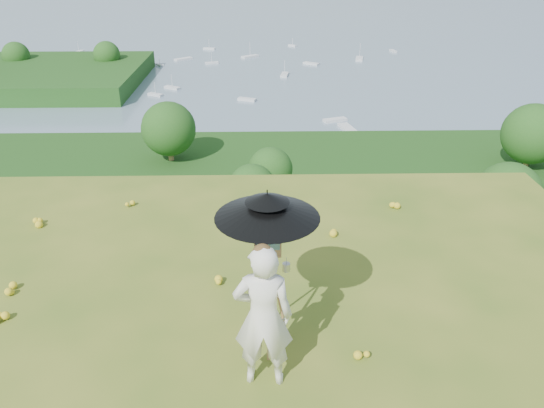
{
  "coord_description": "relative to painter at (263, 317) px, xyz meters",
  "views": [
    {
      "loc": [
        1.08,
        -3.83,
        4.68
      ],
      "look_at": [
        1.24,
        3.89,
        0.83
      ],
      "focal_mm": 35.0,
      "sensor_mm": 36.0,
      "label": 1
    }
  ],
  "objects": [
    {
      "name": "sun_umbrella",
      "position": [
        0.06,
        0.64,
        0.85
      ],
      "size": [
        1.24,
        1.24,
        0.81
      ],
      "primitive_type": null,
      "rotation": [
        0.0,
        0.0,
        -0.02
      ],
      "color": "black",
      "rests_on": "field_easel"
    },
    {
      "name": "forest_slope",
      "position": [
        -1.08,
        34.11,
        -29.92
      ],
      "size": [
        140.0,
        56.0,
        22.0
      ],
      "primitive_type": "cube",
      "color": "#1C3A0F",
      "rests_on": "bay_water"
    },
    {
      "name": "slope_trees",
      "position": [
        -1.08,
        34.11,
        -15.92
      ],
      "size": [
        110.0,
        50.0,
        6.0
      ],
      "primitive_type": null,
      "color": "#164C17",
      "rests_on": "forest_slope"
    },
    {
      "name": "peninsula",
      "position": [
        -76.08,
        154.11,
        -29.92
      ],
      "size": [
        90.0,
        60.0,
        12.0
      ],
      "primitive_type": null,
      "color": "#1C3A0F",
      "rests_on": "bay_water"
    },
    {
      "name": "bay_water",
      "position": [
        -1.08,
        239.11,
        -34.92
      ],
      "size": [
        700.0,
        700.0,
        0.0
      ],
      "primitive_type": "plane",
      "color": "slate",
      "rests_on": "ground"
    },
    {
      "name": "shoreline_tier",
      "position": [
        -1.08,
        74.11,
        -36.92
      ],
      "size": [
        170.0,
        28.0,
        8.0
      ],
      "primitive_type": "cube",
      "color": "#72685B",
      "rests_on": "bay_water"
    },
    {
      "name": "harbor_town",
      "position": [
        -1.08,
        74.11,
        -30.42
      ],
      "size": [
        110.0,
        22.0,
        5.0
      ],
      "primitive_type": null,
      "color": "beige",
      "rests_on": "shoreline_tier"
    },
    {
      "name": "painter_cap",
      "position": [
        0.0,
        0.0,
        0.87
      ],
      "size": [
        0.24,
        0.28,
        0.1
      ],
      "primitive_type": null,
      "rotation": [
        0.0,
        0.0,
        0.09
      ],
      "color": "#C76D7E",
      "rests_on": "painter"
    },
    {
      "name": "field_easel",
      "position": [
        0.06,
        0.61,
        -0.09
      ],
      "size": [
        0.67,
        0.67,
        1.66
      ],
      "primitive_type": null,
      "rotation": [
        0.0,
        0.0,
        0.06
      ],
      "color": "#B07349",
      "rests_on": "ground"
    },
    {
      "name": "painter",
      "position": [
        0.0,
        0.0,
        0.0
      ],
      "size": [
        0.69,
        0.47,
        1.84
      ],
      "primitive_type": "imported",
      "rotation": [
        0.0,
        0.0,
        3.1
      ],
      "color": "silver",
      "rests_on": "ground"
    },
    {
      "name": "moored_boats",
      "position": [
        -13.58,
        160.11,
        -34.57
      ],
      "size": [
        140.0,
        140.0,
        0.7
      ],
      "primitive_type": null,
      "color": "silver",
      "rests_on": "bay_water"
    }
  ]
}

